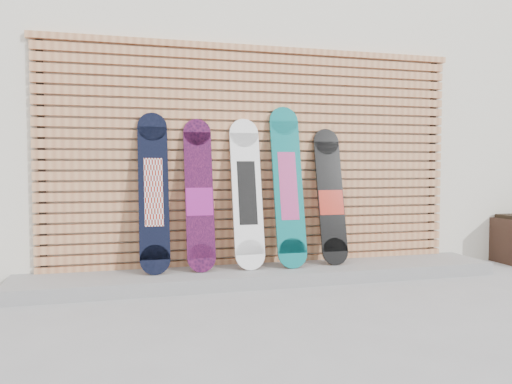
{
  "coord_description": "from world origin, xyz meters",
  "views": [
    {
      "loc": [
        -1.45,
        -3.88,
        1.1
      ],
      "look_at": [
        -0.22,
        0.75,
        0.85
      ],
      "focal_mm": 35.0,
      "sensor_mm": 36.0,
      "label": 1
    }
  ],
  "objects_px": {
    "snowboard_1": "(199,195)",
    "snowboard_4": "(331,197)",
    "snowboard_0": "(154,192)",
    "snowboard_3": "(288,186)",
    "snowboard_2": "(247,193)"
  },
  "relations": [
    {
      "from": "snowboard_1",
      "to": "snowboard_3",
      "type": "xyz_separation_m",
      "value": [
        0.87,
        -0.02,
        0.08
      ]
    },
    {
      "from": "snowboard_2",
      "to": "snowboard_1",
      "type": "bearing_deg",
      "value": 179.33
    },
    {
      "from": "snowboard_0",
      "to": "snowboard_4",
      "type": "xyz_separation_m",
      "value": [
        1.75,
        -0.0,
        -0.07
      ]
    },
    {
      "from": "snowboard_1",
      "to": "snowboard_3",
      "type": "height_order",
      "value": "snowboard_3"
    },
    {
      "from": "snowboard_2",
      "to": "snowboard_4",
      "type": "relative_size",
      "value": 1.06
    },
    {
      "from": "snowboard_1",
      "to": "snowboard_4",
      "type": "distance_m",
      "value": 1.33
    },
    {
      "from": "snowboard_0",
      "to": "snowboard_3",
      "type": "xyz_separation_m",
      "value": [
        1.29,
        -0.02,
        0.05
      ]
    },
    {
      "from": "snowboard_1",
      "to": "snowboard_2",
      "type": "distance_m",
      "value": 0.46
    },
    {
      "from": "snowboard_3",
      "to": "snowboard_1",
      "type": "bearing_deg",
      "value": 178.55
    },
    {
      "from": "snowboard_0",
      "to": "snowboard_3",
      "type": "relative_size",
      "value": 0.94
    },
    {
      "from": "snowboard_4",
      "to": "snowboard_0",
      "type": "bearing_deg",
      "value": 179.86
    },
    {
      "from": "snowboard_0",
      "to": "snowboard_3",
      "type": "height_order",
      "value": "snowboard_3"
    },
    {
      "from": "snowboard_4",
      "to": "snowboard_2",
      "type": "bearing_deg",
      "value": -179.9
    },
    {
      "from": "snowboard_3",
      "to": "snowboard_4",
      "type": "height_order",
      "value": "snowboard_3"
    },
    {
      "from": "snowboard_3",
      "to": "snowboard_4",
      "type": "bearing_deg",
      "value": 2.27
    }
  ]
}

